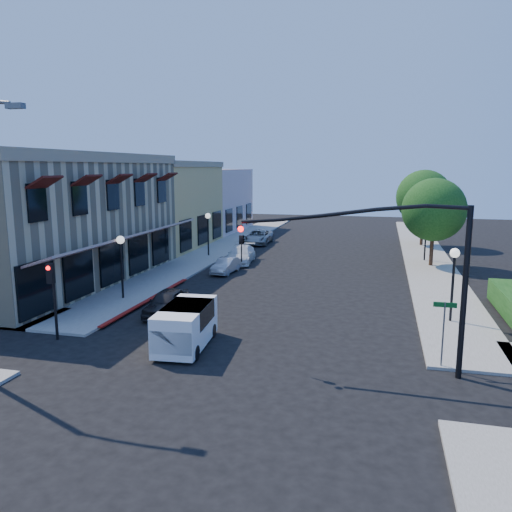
% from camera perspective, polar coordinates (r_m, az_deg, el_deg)
% --- Properties ---
extents(ground, '(120.00, 120.00, 0.00)m').
position_cam_1_polar(ground, '(18.37, -3.46, -13.06)').
color(ground, black).
rests_on(ground, ground).
extents(sidewalk_left, '(3.50, 50.00, 0.12)m').
position_cam_1_polar(sidewalk_left, '(45.84, -3.64, 1.10)').
color(sidewalk_left, gray).
rests_on(sidewalk_left, ground).
extents(sidewalk_right, '(3.50, 50.00, 0.12)m').
position_cam_1_polar(sidewalk_right, '(43.81, 18.71, 0.16)').
color(sidewalk_right, gray).
rests_on(sidewalk_right, ground).
extents(curb_red_strip, '(0.25, 10.00, 0.06)m').
position_cam_1_polar(curb_red_strip, '(27.89, -12.04, -5.13)').
color(curb_red_strip, maroon).
rests_on(curb_red_strip, ground).
extents(corner_brick_building, '(11.77, 18.20, 8.10)m').
position_cam_1_polar(corner_brick_building, '(34.20, -23.03, 3.91)').
color(corner_brick_building, '#C7B286').
rests_on(corner_brick_building, ground).
extents(yellow_stucco_building, '(10.00, 12.00, 7.60)m').
position_cam_1_polar(yellow_stucco_building, '(47.01, -11.97, 5.72)').
color(yellow_stucco_building, '#E4B866').
rests_on(yellow_stucco_building, ground).
extents(pink_stucco_building, '(10.00, 12.00, 7.00)m').
position_cam_1_polar(pink_stucco_building, '(58.02, -6.72, 6.36)').
color(pink_stucco_building, beige).
rests_on(pink_stucco_building, ground).
extents(street_tree_a, '(4.56, 4.56, 6.48)m').
position_cam_1_polar(street_tree_a, '(38.36, 19.68, 4.99)').
color(street_tree_a, '#352315').
rests_on(street_tree_a, ground).
extents(street_tree_b, '(4.94, 4.94, 7.02)m').
position_cam_1_polar(street_tree_b, '(48.28, 18.63, 6.40)').
color(street_tree_b, '#352315').
rests_on(street_tree_b, ground).
extents(signal_mast_arm, '(8.01, 0.39, 6.00)m').
position_cam_1_polar(signal_mast_arm, '(17.86, 16.15, -0.41)').
color(signal_mast_arm, black).
rests_on(signal_mast_arm, ground).
extents(secondary_signal, '(0.28, 0.42, 3.32)m').
position_cam_1_polar(secondary_signal, '(22.44, -22.25, -3.28)').
color(secondary_signal, black).
rests_on(secondary_signal, ground).
extents(street_name_sign, '(0.80, 0.06, 2.50)m').
position_cam_1_polar(street_name_sign, '(19.23, 20.67, -7.26)').
color(street_name_sign, '#595B5E').
rests_on(street_name_sign, ground).
extents(lamppost_left_near, '(0.44, 0.44, 3.57)m').
position_cam_1_polar(lamppost_left_near, '(28.06, -15.18, 0.55)').
color(lamppost_left_near, black).
rests_on(lamppost_left_near, ground).
extents(lamppost_left_far, '(0.44, 0.44, 3.57)m').
position_cam_1_polar(lamppost_left_far, '(40.71, -5.51, 3.73)').
color(lamppost_left_far, black).
rests_on(lamppost_left_far, ground).
extents(lamppost_right_near, '(0.44, 0.44, 3.57)m').
position_cam_1_polar(lamppost_right_near, '(24.71, 21.69, -1.08)').
color(lamppost_right_near, black).
rests_on(lamppost_right_near, ground).
extents(lamppost_right_far, '(0.44, 0.44, 3.57)m').
position_cam_1_polar(lamppost_right_far, '(40.46, 18.88, 3.20)').
color(lamppost_right_far, black).
rests_on(lamppost_right_far, ground).
extents(white_van, '(2.01, 4.01, 1.72)m').
position_cam_1_polar(white_van, '(20.50, -8.06, -7.68)').
color(white_van, white).
rests_on(white_van, ground).
extents(parked_car_a, '(1.55, 3.66, 1.23)m').
position_cam_1_polar(parked_car_a, '(25.25, -10.12, -5.22)').
color(parked_car_a, black).
rests_on(parked_car_a, ground).
extents(parked_car_b, '(1.35, 3.27, 1.05)m').
position_cam_1_polar(parked_car_b, '(34.49, -3.45, -1.10)').
color(parked_car_b, '#AAACAF').
rests_on(parked_car_b, ground).
extents(parked_car_c, '(2.25, 4.63, 1.30)m').
position_cam_1_polar(parked_car_c, '(38.10, -1.74, 0.17)').
color(parked_car_c, white).
rests_on(parked_car_c, ground).
extents(parked_car_d, '(2.26, 4.78, 1.32)m').
position_cam_1_polar(parked_car_d, '(47.60, 0.26, 2.18)').
color(parked_car_d, gray).
rests_on(parked_car_d, ground).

